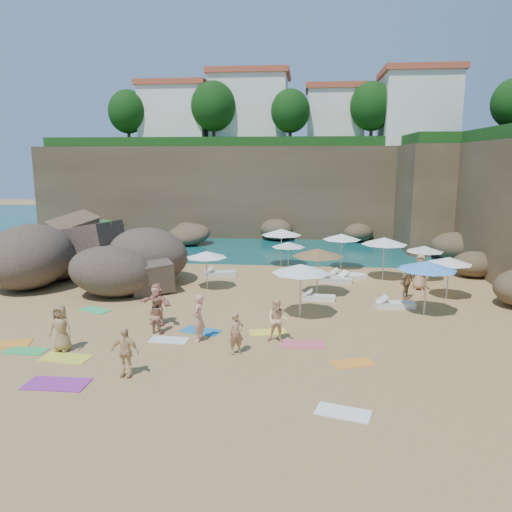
# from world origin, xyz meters

# --- Properties ---
(ground) EXTENTS (120.00, 120.00, 0.00)m
(ground) POSITION_xyz_m (0.00, 0.00, 0.00)
(ground) COLOR tan
(ground) RESTS_ON ground
(seawater) EXTENTS (120.00, 120.00, 0.00)m
(seawater) POSITION_xyz_m (0.00, 30.00, 0.00)
(seawater) COLOR #0C4751
(seawater) RESTS_ON ground
(cliff_back) EXTENTS (44.00, 8.00, 8.00)m
(cliff_back) POSITION_xyz_m (2.00, 25.00, 4.00)
(cliff_back) COLOR brown
(cliff_back) RESTS_ON ground
(cliff_corner) EXTENTS (10.00, 12.00, 8.00)m
(cliff_corner) POSITION_xyz_m (17.00, 20.00, 4.00)
(cliff_corner) COLOR brown
(cliff_corner) RESTS_ON ground
(rock_promontory) EXTENTS (12.00, 7.00, 2.00)m
(rock_promontory) POSITION_xyz_m (-11.00, 16.00, 0.00)
(rock_promontory) COLOR brown
(rock_promontory) RESTS_ON ground
(clifftop_buildings) EXTENTS (28.48, 9.48, 7.00)m
(clifftop_buildings) POSITION_xyz_m (2.96, 25.79, 11.24)
(clifftop_buildings) COLOR white
(clifftop_buildings) RESTS_ON cliff_back
(clifftop_trees) EXTENTS (35.60, 23.82, 4.40)m
(clifftop_trees) POSITION_xyz_m (4.78, 19.52, 11.26)
(clifftop_trees) COLOR #11380F
(clifftop_trees) RESTS_ON ground
(marina_masts) EXTENTS (3.10, 0.10, 6.00)m
(marina_masts) POSITION_xyz_m (-16.50, 30.00, 3.00)
(marina_masts) COLOR white
(marina_masts) RESTS_ON ground
(rock_outcrop) EXTENTS (9.53, 7.75, 3.45)m
(rock_outcrop) POSITION_xyz_m (-7.05, 4.51, 0.00)
(rock_outcrop) COLOR brown
(rock_outcrop) RESTS_ON ground
(flag_pole) EXTENTS (0.67, 0.14, 3.43)m
(flag_pole) POSITION_xyz_m (-7.63, 6.48, 2.19)
(flag_pole) COLOR silver
(flag_pole) RESTS_ON ground
(parasol_0) EXTENTS (2.06, 2.06, 1.95)m
(parasol_0) POSITION_xyz_m (3.50, 7.91, 1.79)
(parasol_0) COLOR silver
(parasol_0) RESTS_ON ground
(parasol_1) EXTENTS (2.62, 2.62, 2.48)m
(parasol_1) POSITION_xyz_m (2.97, 9.81, 2.27)
(parasol_1) COLOR silver
(parasol_1) RESTS_ON ground
(parasol_2) EXTENTS (2.63, 2.63, 2.49)m
(parasol_2) POSITION_xyz_m (9.07, 6.77, 2.29)
(parasol_2) COLOR silver
(parasol_2) RESTS_ON ground
(parasol_3) EXTENTS (2.41, 2.41, 2.27)m
(parasol_3) POSITION_xyz_m (6.82, 9.42, 2.09)
(parasol_3) COLOR silver
(parasol_3) RESTS_ON ground
(parasol_5) EXTENTS (2.21, 2.21, 2.09)m
(parasol_5) POSITION_xyz_m (-0.73, 3.64, 1.91)
(parasol_5) COLOR silver
(parasol_5) RESTS_ON ground
(parasol_6) EXTENTS (2.63, 2.63, 2.49)m
(parasol_6) POSITION_xyz_m (5.18, 2.82, 2.28)
(parasol_6) COLOR silver
(parasol_6) RESTS_ON ground
(parasol_7) EXTENTS (2.15, 2.15, 2.03)m
(parasol_7) POSITION_xyz_m (11.36, 6.80, 1.86)
(parasol_7) COLOR silver
(parasol_7) RESTS_ON ground
(parasol_9) EXTENTS (2.57, 2.57, 2.43)m
(parasol_9) POSITION_xyz_m (4.36, -0.82, 2.23)
(parasol_9) COLOR silver
(parasol_9) RESTS_ON ground
(parasol_10) EXTENTS (2.63, 2.63, 2.49)m
(parasol_10) POSITION_xyz_m (9.95, 0.15, 2.28)
(parasol_10) COLOR silver
(parasol_10) RESTS_ON ground
(parasol_11) EXTENTS (2.25, 2.25, 2.13)m
(parasol_11) POSITION_xyz_m (11.70, 3.01, 1.95)
(parasol_11) COLOR silver
(parasol_11) RESTS_ON ground
(lounger_0) EXTENTS (1.98, 1.19, 0.29)m
(lounger_0) POSITION_xyz_m (-0.55, 6.64, 0.15)
(lounger_0) COLOR silver
(lounger_0) RESTS_ON ground
(lounger_1) EXTENTS (1.90, 0.96, 0.28)m
(lounger_1) POSITION_xyz_m (6.86, 6.91, 0.14)
(lounger_1) COLOR white
(lounger_1) RESTS_ON ground
(lounger_2) EXTENTS (1.80, 1.31, 0.27)m
(lounger_2) POSITION_xyz_m (7.31, 6.61, 0.13)
(lounger_2) COLOR white
(lounger_2) RESTS_ON ground
(lounger_3) EXTENTS (1.87, 0.77, 0.28)m
(lounger_3) POSITION_xyz_m (8.84, 1.09, 0.14)
(lounger_3) COLOR white
(lounger_3) RESTS_ON ground
(lounger_4) EXTENTS (1.83, 0.78, 0.28)m
(lounger_4) POSITION_xyz_m (6.32, 5.71, 0.14)
(lounger_4) COLOR silver
(lounger_4) RESTS_ON ground
(lounger_5) EXTENTS (1.64, 0.65, 0.25)m
(lounger_5) POSITION_xyz_m (5.27, 2.05, 0.13)
(lounger_5) COLOR white
(lounger_5) RESTS_ON ground
(towel_2) EXTENTS (1.84, 1.26, 0.03)m
(towel_2) POSITION_xyz_m (-6.70, -5.24, 0.01)
(towel_2) COLOR orange
(towel_2) RESTS_ON ground
(towel_3) EXTENTS (1.53, 0.81, 0.03)m
(towel_3) POSITION_xyz_m (-5.62, -5.82, 0.01)
(towel_3) COLOR green
(towel_3) RESTS_ON ground
(towel_4) EXTENTS (1.81, 1.05, 0.03)m
(towel_4) POSITION_xyz_m (-3.85, -6.31, 0.02)
(towel_4) COLOR #D7E13B
(towel_4) RESTS_ON ground
(towel_5) EXTENTS (1.51, 0.80, 0.03)m
(towel_5) POSITION_xyz_m (-0.69, -4.20, 0.01)
(towel_5) COLOR white
(towel_5) RESTS_ON ground
(towel_6) EXTENTS (1.95, 0.98, 0.03)m
(towel_6) POSITION_xyz_m (-3.14, -8.33, 0.02)
(towel_6) COLOR #932D93
(towel_6) RESTS_ON ground
(towel_8) EXTENTS (1.76, 1.20, 0.03)m
(towel_8) POSITION_xyz_m (0.33, -3.05, 0.01)
(towel_8) COLOR #2275B7
(towel_8) RESTS_ON ground
(towel_9) EXTENTS (1.72, 0.89, 0.03)m
(towel_9) POSITION_xyz_m (4.49, -4.14, 0.01)
(towel_9) COLOR #E15768
(towel_9) RESTS_ON ground
(towel_10) EXTENTS (1.63, 1.18, 0.03)m
(towel_10) POSITION_xyz_m (6.24, -5.76, 0.01)
(towel_10) COLOR orange
(towel_10) RESTS_ON ground
(towel_11) EXTENTS (1.65, 1.28, 0.03)m
(towel_11) POSITION_xyz_m (-5.19, -0.72, 0.01)
(towel_11) COLOR #38C473
(towel_11) RESTS_ON ground
(towel_12) EXTENTS (1.62, 1.07, 0.03)m
(towel_12) POSITION_xyz_m (3.09, -2.90, 0.01)
(towel_12) COLOR #FFEE43
(towel_12) RESTS_ON ground
(towel_13) EXTENTS (1.65, 1.13, 0.03)m
(towel_13) POSITION_xyz_m (5.68, -9.24, 0.01)
(towel_13) COLOR white
(towel_13) RESTS_ON ground
(person_stand_1) EXTENTS (0.83, 0.71, 1.47)m
(person_stand_1) POSITION_xyz_m (-1.41, -3.39, 0.74)
(person_stand_1) COLOR #AF7357
(person_stand_1) RESTS_ON ground
(person_stand_2) EXTENTS (0.90, 0.98, 1.46)m
(person_stand_2) POSITION_xyz_m (-3.97, 10.06, 0.73)
(person_stand_2) COLOR tan
(person_stand_2) RESTS_ON ground
(person_stand_3) EXTENTS (1.00, 1.04, 1.74)m
(person_stand_3) POSITION_xyz_m (9.63, 2.70, 0.87)
(person_stand_3) COLOR #9B7B4D
(person_stand_3) RESTS_ON ground
(person_stand_4) EXTENTS (1.06, 0.79, 1.93)m
(person_stand_4) POSITION_xyz_m (10.70, 4.68, 0.97)
(person_stand_4) COLOR tan
(person_stand_4) RESTS_ON ground
(person_stand_5) EXTENTS (1.54, 0.65, 1.61)m
(person_stand_5) POSITION_xyz_m (-7.15, 5.35, 0.81)
(person_stand_5) COLOR tan
(person_stand_5) RESTS_ON ground
(person_stand_6) EXTENTS (0.51, 0.72, 1.86)m
(person_stand_6) POSITION_xyz_m (0.48, -4.12, 0.93)
(person_stand_6) COLOR #EE9C87
(person_stand_6) RESTS_ON ground
(person_lie_1) EXTENTS (1.13, 1.72, 0.40)m
(person_lie_1) POSITION_xyz_m (-1.19, -7.53, 0.20)
(person_lie_1) COLOR #EBC185
(person_lie_1) RESTS_ON ground
(person_lie_2) EXTENTS (0.99, 1.79, 0.46)m
(person_lie_2) POSITION_xyz_m (-4.28, -5.69, 0.23)
(person_lie_2) COLOR #95754A
(person_lie_2) RESTS_ON ground
(person_lie_3) EXTENTS (2.17, 2.25, 0.47)m
(person_lie_3) POSITION_xyz_m (-1.67, -2.42, 0.24)
(person_lie_3) COLOR tan
(person_lie_3) RESTS_ON ground
(person_lie_4) EXTENTS (1.19, 1.58, 0.36)m
(person_lie_4) POSITION_xyz_m (2.12, -5.31, 0.18)
(person_lie_4) COLOR #A47452
(person_lie_4) RESTS_ON ground
(person_lie_5) EXTENTS (1.01, 1.75, 0.63)m
(person_lie_5) POSITION_xyz_m (3.52, -3.94, 0.31)
(person_lie_5) COLOR #FBC98E
(person_lie_5) RESTS_ON ground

